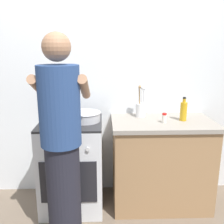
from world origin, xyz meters
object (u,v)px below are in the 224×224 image
utensil_crock (141,108)px  spice_bottle (164,118)px  pot (56,116)px  mixing_bowl (85,116)px  stove_range (72,164)px  oil_bottle (184,111)px  person (62,149)px

utensil_crock → spice_bottle: utensil_crock is taller
pot → utensil_crock: 0.85m
mixing_bowl → spice_bottle: 0.76m
mixing_bowl → spice_bottle: spice_bottle is taller
pot → mixing_bowl: pot is taller
pot → mixing_bowl: 0.28m
stove_range → oil_bottle: bearing=0.2°
utensil_crock → person: person is taller
spice_bottle → oil_bottle: oil_bottle is taller
mixing_bowl → utensil_crock: 0.58m
utensil_crock → person: (-0.70, -0.74, -0.14)m
utensil_crock → oil_bottle: bearing=-20.7°
spice_bottle → oil_bottle: (0.20, 0.07, 0.05)m
spice_bottle → oil_bottle: size_ratio=0.40×
stove_range → mixing_bowl: 0.52m
oil_bottle → person: 1.25m
mixing_bowl → oil_bottle: 0.96m
oil_bottle → spice_bottle: bearing=-161.3°
stove_range → mixing_bowl: mixing_bowl is taller
oil_bottle → stove_range: bearing=-179.8°
spice_bottle → person: 1.03m
pot → oil_bottle: bearing=-0.7°
mixing_bowl → oil_bottle: oil_bottle is taller
mixing_bowl → utensil_crock: (0.56, 0.14, 0.05)m
pot → utensil_crock: (0.84, 0.13, 0.04)m
stove_range → person: 0.71m
mixing_bowl → person: person is taller
oil_bottle → utensil_crock: bearing=159.3°
person → oil_bottle: bearing=28.2°
utensil_crock → person: size_ratio=0.19×
utensil_crock → person: bearing=-133.4°
stove_range → utensil_crock: utensil_crock is taller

